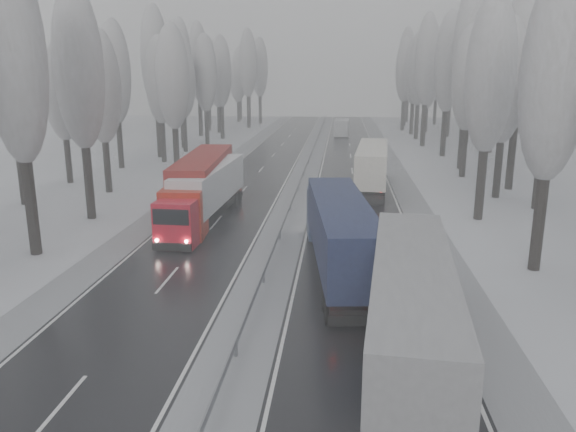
% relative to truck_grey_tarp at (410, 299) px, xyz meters
% --- Properties ---
extents(ground, '(260.00, 260.00, 0.00)m').
position_rel_truck_grey_tarp_xyz_m(ground, '(-6.68, -4.33, -2.59)').
color(ground, silver).
rests_on(ground, ground).
extents(carriageway_right, '(7.50, 200.00, 0.03)m').
position_rel_truck_grey_tarp_xyz_m(carriageway_right, '(-1.43, 25.67, -2.58)').
color(carriageway_right, black).
rests_on(carriageway_right, ground).
extents(carriageway_left, '(7.50, 200.00, 0.03)m').
position_rel_truck_grey_tarp_xyz_m(carriageway_left, '(-11.93, 25.67, -2.58)').
color(carriageway_left, black).
rests_on(carriageway_left, ground).
extents(median_slush, '(3.00, 200.00, 0.04)m').
position_rel_truck_grey_tarp_xyz_m(median_slush, '(-6.68, 25.67, -2.57)').
color(median_slush, '#97989E').
rests_on(median_slush, ground).
extents(shoulder_right, '(2.40, 200.00, 0.04)m').
position_rel_truck_grey_tarp_xyz_m(shoulder_right, '(3.52, 25.67, -2.57)').
color(shoulder_right, '#97989E').
rests_on(shoulder_right, ground).
extents(shoulder_left, '(2.40, 200.00, 0.04)m').
position_rel_truck_grey_tarp_xyz_m(shoulder_left, '(-16.88, 25.67, -2.57)').
color(shoulder_left, '#97989E').
rests_on(shoulder_left, ground).
extents(median_guardrail, '(0.12, 200.00, 0.76)m').
position_rel_truck_grey_tarp_xyz_m(median_guardrail, '(-6.68, 25.65, -1.99)').
color(median_guardrail, slate).
rests_on(median_guardrail, ground).
extents(tree_16, '(3.60, 3.60, 16.53)m').
position_rel_truck_grey_tarp_xyz_m(tree_16, '(8.36, 11.34, 8.08)').
color(tree_16, black).
rests_on(tree_16, ground).
extents(tree_18, '(3.60, 3.60, 16.58)m').
position_rel_truck_grey_tarp_xyz_m(tree_18, '(7.83, 22.70, 8.11)').
color(tree_18, black).
rests_on(tree_18, ground).
extents(tree_19, '(3.60, 3.60, 14.57)m').
position_rel_truck_grey_tarp_xyz_m(tree_19, '(13.34, 26.70, 6.83)').
color(tree_19, black).
rests_on(tree_19, ground).
extents(tree_20, '(3.60, 3.60, 15.71)m').
position_rel_truck_grey_tarp_xyz_m(tree_20, '(11.22, 30.83, 7.55)').
color(tree_20, black).
rests_on(tree_20, ground).
extents(tree_21, '(3.60, 3.60, 18.62)m').
position_rel_truck_grey_tarp_xyz_m(tree_21, '(13.44, 34.83, 9.41)').
color(tree_21, black).
rests_on(tree_21, ground).
extents(tree_22, '(3.60, 3.60, 15.86)m').
position_rel_truck_grey_tarp_xyz_m(tree_22, '(10.34, 41.27, 7.65)').
color(tree_22, black).
rests_on(tree_22, ground).
extents(tree_23, '(3.60, 3.60, 13.55)m').
position_rel_truck_grey_tarp_xyz_m(tree_23, '(16.63, 45.27, 6.18)').
color(tree_23, black).
rests_on(tree_23, ground).
extents(tree_24, '(3.60, 3.60, 20.49)m').
position_rel_truck_grey_tarp_xyz_m(tree_24, '(11.22, 46.69, 10.60)').
color(tree_24, black).
rests_on(tree_24, ground).
extents(tree_25, '(3.60, 3.60, 19.44)m').
position_rel_truck_grey_tarp_xyz_m(tree_25, '(18.13, 50.69, 9.93)').
color(tree_25, black).
rests_on(tree_25, ground).
extents(tree_26, '(3.60, 3.60, 18.78)m').
position_rel_truck_grey_tarp_xyz_m(tree_26, '(10.88, 56.94, 9.51)').
color(tree_26, black).
rests_on(tree_26, ground).
extents(tree_27, '(3.60, 3.60, 17.62)m').
position_rel_truck_grey_tarp_xyz_m(tree_27, '(18.04, 60.94, 8.77)').
color(tree_27, black).
rests_on(tree_27, ground).
extents(tree_28, '(3.60, 3.60, 19.62)m').
position_rel_truck_grey_tarp_xyz_m(tree_28, '(9.66, 67.62, 10.05)').
color(tree_28, black).
rests_on(tree_28, ground).
extents(tree_29, '(3.60, 3.60, 18.11)m').
position_rel_truck_grey_tarp_xyz_m(tree_29, '(17.03, 71.62, 9.08)').
color(tree_29, black).
rests_on(tree_29, ground).
extents(tree_30, '(3.60, 3.60, 17.86)m').
position_rel_truck_grey_tarp_xyz_m(tree_30, '(9.88, 77.37, 8.93)').
color(tree_30, black).
rests_on(tree_30, ground).
extents(tree_31, '(3.60, 3.60, 18.58)m').
position_rel_truck_grey_tarp_xyz_m(tree_31, '(15.80, 81.37, 9.38)').
color(tree_31, black).
rests_on(tree_31, ground).
extents(tree_32, '(3.60, 3.60, 17.33)m').
position_rel_truck_grey_tarp_xyz_m(tree_32, '(9.95, 84.88, 8.59)').
color(tree_32, black).
rests_on(tree_32, ground).
extents(tree_33, '(3.60, 3.60, 14.33)m').
position_rel_truck_grey_tarp_xyz_m(tree_33, '(13.09, 88.88, 6.67)').
color(tree_33, black).
rests_on(tree_33, ground).
extents(tree_34, '(3.60, 3.60, 17.63)m').
position_rel_truck_grey_tarp_xyz_m(tree_34, '(9.05, 91.98, 8.78)').
color(tree_34, black).
rests_on(tree_34, ground).
extents(tree_35, '(3.60, 3.60, 18.25)m').
position_rel_truck_grey_tarp_xyz_m(tree_35, '(18.26, 95.98, 9.18)').
color(tree_35, black).
rests_on(tree_35, ground).
extents(tree_36, '(3.60, 3.60, 20.23)m').
position_rel_truck_grey_tarp_xyz_m(tree_36, '(10.36, 101.83, 10.43)').
color(tree_36, black).
rests_on(tree_36, ground).
extents(tree_37, '(3.60, 3.60, 16.37)m').
position_rel_truck_grey_tarp_xyz_m(tree_37, '(17.34, 105.83, 7.97)').
color(tree_37, black).
rests_on(tree_37, ground).
extents(tree_38, '(3.60, 3.60, 17.97)m').
position_rel_truck_grey_tarp_xyz_m(tree_38, '(12.05, 112.39, 9.00)').
color(tree_38, black).
rests_on(tree_38, ground).
extents(tree_39, '(3.60, 3.60, 16.19)m').
position_rel_truck_grey_tarp_xyz_m(tree_39, '(14.87, 116.39, 7.86)').
color(tree_39, black).
rests_on(tree_39, ground).
extents(tree_56, '(3.60, 3.60, 18.12)m').
position_rel_truck_grey_tarp_xyz_m(tree_56, '(-21.39, 11.37, 9.09)').
color(tree_56, black).
rests_on(tree_56, ground).
extents(tree_58, '(3.60, 3.60, 17.21)m').
position_rel_truck_grey_tarp_xyz_m(tree_58, '(-21.81, 20.23, 8.51)').
color(tree_58, black).
rests_on(tree_58, ground).
extents(tree_59, '(3.60, 3.60, 18.41)m').
position_rel_truck_grey_tarp_xyz_m(tree_59, '(-29.48, 24.23, 9.28)').
color(tree_59, black).
rests_on(tree_59, ground).
extents(tree_60, '(3.60, 3.60, 14.84)m').
position_rel_truck_grey_tarp_xyz_m(tree_60, '(-24.43, 29.87, 7.00)').
color(tree_60, black).
rests_on(tree_60, ground).
extents(tree_61, '(3.60, 3.60, 13.95)m').
position_rel_truck_grey_tarp_xyz_m(tree_61, '(-30.20, 33.87, 6.43)').
color(tree_61, black).
rests_on(tree_61, ground).
extents(tree_62, '(3.60, 3.60, 16.04)m').
position_rel_truck_grey_tarp_xyz_m(tree_62, '(-20.62, 39.40, 7.77)').
color(tree_62, black).
rests_on(tree_62, ground).
extents(tree_63, '(3.60, 3.60, 16.88)m').
position_rel_truck_grey_tarp_xyz_m(tree_63, '(-28.53, 43.40, 8.30)').
color(tree_63, black).
rests_on(tree_63, ground).
extents(tree_64, '(3.60, 3.60, 15.42)m').
position_rel_truck_grey_tarp_xyz_m(tree_64, '(-24.94, 48.38, 7.37)').
color(tree_64, black).
rests_on(tree_64, ground).
extents(tree_65, '(3.60, 3.60, 19.48)m').
position_rel_truck_grey_tarp_xyz_m(tree_65, '(-26.73, 52.38, 9.96)').
color(tree_65, black).
rests_on(tree_65, ground).
extents(tree_66, '(3.60, 3.60, 15.23)m').
position_rel_truck_grey_tarp_xyz_m(tree_66, '(-24.84, 58.02, 7.25)').
color(tree_66, black).
rests_on(tree_66, ground).
extents(tree_67, '(3.60, 3.60, 17.09)m').
position_rel_truck_grey_tarp_xyz_m(tree_67, '(-26.22, 62.02, 8.44)').
color(tree_67, black).
rests_on(tree_67, ground).
extents(tree_68, '(3.60, 3.60, 16.65)m').
position_rel_truck_grey_tarp_xyz_m(tree_68, '(-23.26, 64.78, 8.16)').
color(tree_68, black).
rests_on(tree_68, ground).
extents(tree_69, '(3.60, 3.60, 19.35)m').
position_rel_truck_grey_tarp_xyz_m(tree_69, '(-28.10, 68.78, 9.87)').
color(tree_69, black).
rests_on(tree_69, ground).
extents(tree_70, '(3.60, 3.60, 17.09)m').
position_rel_truck_grey_tarp_xyz_m(tree_70, '(-23.01, 74.86, 8.44)').
color(tree_70, black).
rests_on(tree_70, ground).
extents(tree_71, '(3.60, 3.60, 19.61)m').
position_rel_truck_grey_tarp_xyz_m(tree_71, '(-27.77, 78.86, 10.04)').
color(tree_71, black).
rests_on(tree_71, ground).
extents(tree_72, '(3.60, 3.60, 15.11)m').
position_rel_truck_grey_tarp_xyz_m(tree_72, '(-25.61, 84.20, 7.17)').
color(tree_72, black).
rests_on(tree_72, ground).
extents(tree_73, '(3.60, 3.60, 17.22)m').
position_rel_truck_grey_tarp_xyz_m(tree_73, '(-28.50, 88.20, 8.52)').
color(tree_73, black).
rests_on(tree_73, ground).
extents(tree_74, '(3.60, 3.60, 19.68)m').
position_rel_truck_grey_tarp_xyz_m(tree_74, '(-21.75, 95.00, 10.08)').
color(tree_74, black).
rests_on(tree_74, ground).
extents(tree_75, '(3.60, 3.60, 18.60)m').
position_rel_truck_grey_tarp_xyz_m(tree_75, '(-30.88, 99.00, 9.40)').
color(tree_75, black).
rests_on(tree_75, ground).
extents(tree_76, '(3.60, 3.60, 18.55)m').
position_rel_truck_grey_tarp_xyz_m(tree_76, '(-20.73, 104.39, 9.36)').
color(tree_76, black).
rests_on(tree_76, ground).
extents(tree_77, '(3.60, 3.60, 14.32)m').
position_rel_truck_grey_tarp_xyz_m(tree_77, '(-26.34, 108.39, 6.67)').
color(tree_77, black).
rests_on(tree_77, ground).
extents(tree_78, '(3.60, 3.60, 19.55)m').
position_rel_truck_grey_tarp_xyz_m(tree_78, '(-24.24, 110.98, 10.00)').
color(tree_78, black).
rests_on(tree_78, ground).
extents(tree_79, '(3.60, 3.60, 17.07)m').
position_rel_truck_grey_tarp_xyz_m(tree_79, '(-27.01, 114.98, 8.42)').
color(tree_79, black).
rests_on(tree_79, ground).
extents(truck_grey_tarp, '(4.26, 17.45, 4.44)m').
position_rel_truck_grey_tarp_xyz_m(truck_grey_tarp, '(0.00, 0.00, 0.00)').
color(truck_grey_tarp, '#535257').
rests_on(truck_grey_tarp, ground).
extents(truck_blue_box, '(4.58, 17.05, 4.33)m').
position_rel_truck_grey_tarp_xyz_m(truck_blue_box, '(-2.78, 9.83, -0.06)').
color(truck_blue_box, '#1F2D4E').
rests_on(truck_blue_box, ground).
extents(truck_cream_box, '(3.89, 16.82, 4.28)m').
position_rel_truck_grey_tarp_xyz_m(truck_cream_box, '(0.26, 33.43, -0.09)').
color(truck_cream_box, '#A39E90').
rests_on(truck_cream_box, ground).
extents(box_truck_distant, '(2.73, 7.89, 2.91)m').
position_rel_truck_grey_tarp_xyz_m(box_truck_distant, '(-2.69, 80.79, -1.11)').
color(box_truck_distant, '#A7A9AE').
rests_on(box_truck_distant, ground).
extents(truck_red_white, '(3.06, 15.96, 4.07)m').
position_rel_truck_grey_tarp_xyz_m(truck_red_white, '(-12.72, 20.16, -0.21)').
color(truck_red_white, red).
rests_on(truck_red_white, ground).
extents(truck_red_red, '(3.99, 17.89, 4.56)m').
position_rel_truck_grey_tarp_xyz_m(truck_red_red, '(-13.52, 21.98, 0.07)').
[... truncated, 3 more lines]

